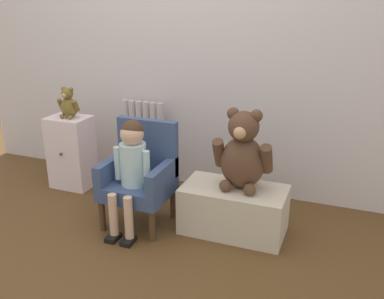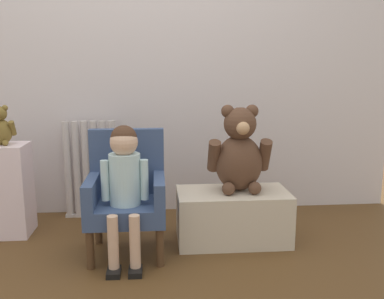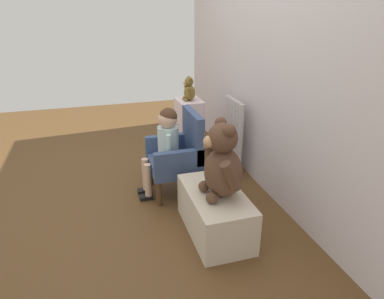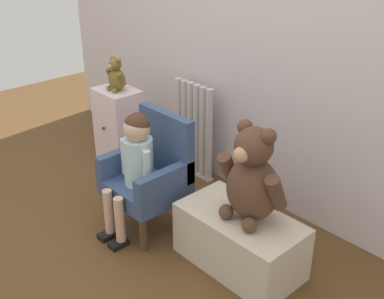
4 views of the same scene
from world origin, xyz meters
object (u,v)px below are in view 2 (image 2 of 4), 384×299
object	(u,v)px
small_dresser	(3,190)
large_teddy_bear	(239,153)
radiator	(91,170)
low_bench	(233,216)
child_figure	(124,174)
child_armchair	(127,193)
small_teddy_bear	(0,127)

from	to	relation	value
small_dresser	large_teddy_bear	bearing A→B (deg)	-7.79
radiator	low_bench	bearing A→B (deg)	-29.31
child_figure	low_bench	world-z (taller)	child_figure
radiator	small_dresser	distance (m)	0.58
child_armchair	small_teddy_bear	size ratio (longest dim) A/B	2.87
radiator	small_dresser	bearing A→B (deg)	-149.93
child_armchair	child_figure	bearing A→B (deg)	-90.00
radiator	child_armchair	bearing A→B (deg)	-64.43
child_armchair	child_figure	distance (m)	0.18
radiator	child_figure	distance (m)	0.79
radiator	child_figure	size ratio (longest dim) A/B	0.92
large_teddy_bear	small_dresser	bearing A→B (deg)	172.21
small_dresser	child_armchair	distance (m)	0.85
small_dresser	child_figure	distance (m)	0.92
small_teddy_bear	child_figure	bearing A→B (deg)	-28.85
radiator	small_teddy_bear	distance (m)	0.66
low_bench	large_teddy_bear	world-z (taller)	large_teddy_bear
child_armchair	small_teddy_bear	xyz separation A→B (m)	(-0.77, 0.31, 0.34)
small_dresser	large_teddy_bear	size ratio (longest dim) A/B	1.12
large_teddy_bear	radiator	bearing A→B (deg)	152.92
child_figure	small_teddy_bear	size ratio (longest dim) A/B	3.08
low_bench	small_teddy_bear	distance (m)	1.51
radiator	child_armchair	size ratio (longest dim) A/B	0.98
child_figure	radiator	bearing A→B (deg)	111.99
small_dresser	radiator	bearing A→B (deg)	30.07
radiator	small_teddy_bear	size ratio (longest dim) A/B	2.82
child_armchair	radiator	bearing A→B (deg)	115.57
small_dresser	small_teddy_bear	size ratio (longest dim) A/B	2.40
small_dresser	small_teddy_bear	bearing A→B (deg)	-14.45
small_dresser	child_figure	size ratio (longest dim) A/B	0.78
child_armchair	small_teddy_bear	bearing A→B (deg)	157.94
radiator	child_armchair	distance (m)	0.67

